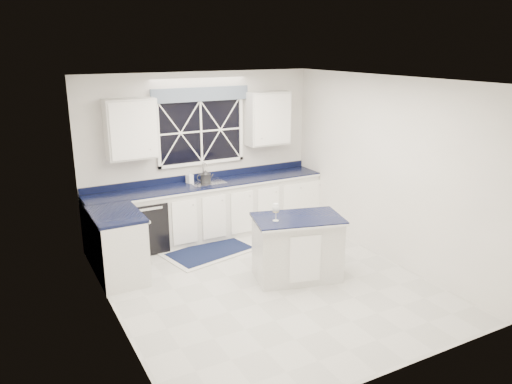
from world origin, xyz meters
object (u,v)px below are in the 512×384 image
faucet (204,171)px  kettle (205,177)px  island (297,247)px  dishwasher (145,224)px  wine_glass (276,209)px  soap_bottle (190,177)px

faucet → kettle: bearing=-99.6°
island → dishwasher: bearing=143.3°
faucet → wine_glass: faucet is taller
dishwasher → soap_bottle: (0.83, 0.14, 0.63)m
island → soap_bottle: (-0.73, 2.12, 0.60)m
faucet → kettle: size_ratio=1.12×
kettle → wine_glass: kettle is taller
island → kettle: kettle is taller
soap_bottle → faucet: bearing=11.5°
wine_glass → soap_bottle: size_ratio=1.12×
soap_bottle → kettle: bearing=-14.0°
kettle → wine_glass: bearing=-70.4°
faucet → wine_glass: (0.12, -2.15, -0.05)m
dishwasher → soap_bottle: soap_bottle is taller
wine_glass → soap_bottle: 2.14m
kettle → soap_bottle: size_ratio=1.29×
island → soap_bottle: size_ratio=6.33×
faucet → island: 2.32m
dishwasher → island: bearing=-51.9°
dishwasher → faucet: size_ratio=2.72×
faucet → dishwasher: bearing=-170.0°
island → kettle: size_ratio=4.91×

